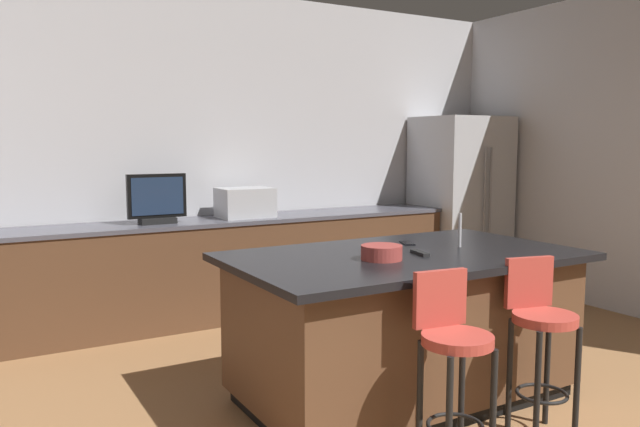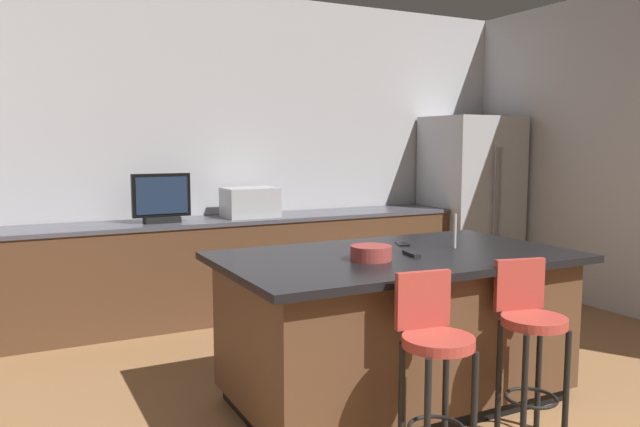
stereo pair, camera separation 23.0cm
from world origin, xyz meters
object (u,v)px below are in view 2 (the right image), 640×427
Objects in this scene: kitchen_island at (395,326)px; bar_stool_left at (434,357)px; microwave at (250,202)px; tv_monitor at (161,200)px; tv_remote at (411,254)px; cell_phone at (402,244)px; bar_stool_right at (530,335)px; fruit_bowl at (371,253)px; refrigerator at (470,203)px.

bar_stool_left is (-0.33, -0.81, 0.11)m from kitchen_island.
microwave is at bearing 92.25° from bar_stool_left.
bar_stool_left is (0.58, -3.03, -0.52)m from tv_monitor.
tv_remote is (0.38, 0.72, 0.35)m from bar_stool_left.
cell_phone is 0.41m from tv_remote.
microwave is 2.82× the size of tv_remote.
bar_stool_right is at bearing -61.53° from cell_phone.
microwave is 0.97× the size of tv_monitor.
cell_phone is (0.56, 1.08, 0.34)m from bar_stool_left.
cell_phone is (0.48, 0.38, -0.04)m from fruit_bowl.
bar_stool_left is 1.26m from cell_phone.
bar_stool_right is at bearing -67.13° from tv_monitor.
refrigerator is 3.90× the size of microwave.
tv_remote is at bearing 127.34° from bar_stool_right.
cell_phone reaches higher than kitchen_island.
microwave reaches higher than bar_stool_right.
bar_stool_left is 0.68m from bar_stool_right.
refrigerator is at bearing 53.99° from tv_remote.
bar_stool_right is at bearing -65.40° from kitchen_island.
bar_stool_right is (0.68, 0.06, -0.01)m from bar_stool_left.
fruit_bowl is (0.66, -2.32, -0.14)m from tv_monitor.
fruit_bowl is (0.08, 0.70, 0.38)m from bar_stool_left.
bar_stool_right is 0.96m from fruit_bowl.
bar_stool_left is 0.80m from fruit_bowl.
refrigerator is (2.45, 2.18, 0.47)m from kitchen_island.
kitchen_island is 8.97× the size of fruit_bowl.
fruit_bowl is 1.59× the size of cell_phone.
bar_stool_right reaches higher than kitchen_island.
bar_stool_right reaches higher than tv_remote.
microwave reaches higher than tv_remote.
bar_stool_right is 5.66× the size of tv_remote.
refrigerator reaches higher than bar_stool_left.
kitchen_island is at bearing -87.87° from microwave.
refrigerator is 1.94× the size of bar_stool_right.
fruit_bowl is 1.40× the size of tv_remote.
bar_stool_left reaches higher than kitchen_island.
tv_monitor is 3.26m from bar_stool_right.
refrigerator is 3.31m from tv_remote.
microwave is 2.02× the size of fruit_bowl.
microwave is 2.03m from cell_phone.
tv_monitor is 2.50m from tv_remote.
cell_phone is (1.14, -1.95, -0.18)m from tv_monitor.
fruit_bowl is at bearing -166.27° from tv_remote.
cell_phone is at bearing 49.41° from kitchen_island.
tv_monitor is at bearing 142.34° from cell_phone.
fruit_bowl reaches higher than bar_stool_left.
cell_phone is at bearing 73.41° from tv_remote.
kitchen_island is at bearing -67.73° from tv_monitor.
bar_stool_right is 1.09m from cell_phone.
tv_monitor is at bearing 105.80° from fruit_bowl.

